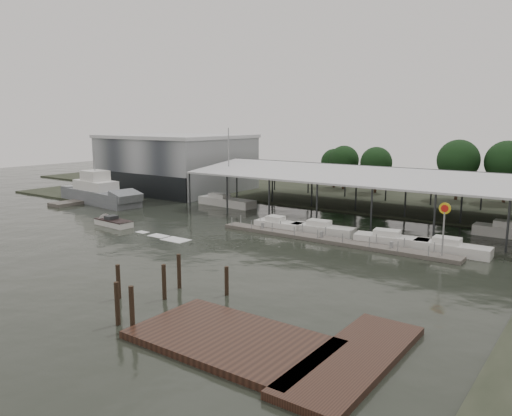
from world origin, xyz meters
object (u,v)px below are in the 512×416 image
Objects in this scene: grey_trawler at (100,193)px; speedboat_underway at (111,222)px; white_sailboat at (226,202)px; shell_fuel_sign at (444,220)px.

speedboat_underway is (15.46, -10.00, -1.19)m from grey_trawler.
grey_trawler is at bearing -29.10° from speedboat_underway.
white_sailboat is at bearing -93.30° from speedboat_underway.
speedboat_underway is (-38.66, -8.38, -3.53)m from shell_fuel_sign.
shell_fuel_sign is at bearing -163.98° from speedboat_underway.
shell_fuel_sign is at bearing 4.37° from grey_trawler.
white_sailboat is at bearing 162.20° from shell_fuel_sign.
shell_fuel_sign is 54.19m from grey_trawler.
white_sailboat is at bearing 35.19° from grey_trawler.
grey_trawler reaches higher than speedboat_underway.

